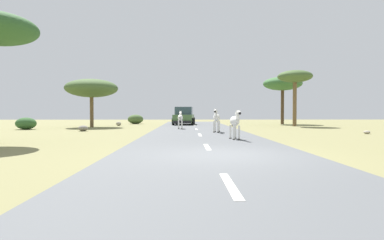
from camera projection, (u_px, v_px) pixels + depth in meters
The scene contains 15 objects.
ground_plane at pixel (223, 156), 9.52m from camera, with size 90.00×90.00×0.00m, color olive.
road at pixel (212, 155), 9.52m from camera, with size 6.00×64.00×0.05m, color #56595B.
lane_markings at pixel (215, 159), 8.52m from camera, with size 0.16×56.00×0.01m.
zebra_0 at pixel (216, 118), 19.87m from camera, with size 0.60×1.54×1.46m.
zebra_1 at pixel (180, 118), 23.96m from camera, with size 0.38×1.44×1.36m.
zebra_2 at pixel (235, 121), 14.74m from camera, with size 0.48×1.45×1.37m.
car_0 at pixel (184, 116), 31.98m from camera, with size 2.28×4.46×1.74m.
tree_1 at pixel (283, 84), 34.24m from camera, with size 4.06×4.06×5.00m.
tree_2 at pixel (295, 78), 29.20m from camera, with size 3.09×3.09×5.05m.
tree_3 at pixel (92, 88), 27.57m from camera, with size 4.42×4.42×4.09m.
bush_0 at pixel (26, 123), 23.93m from camera, with size 1.47×1.33×0.88m, color #2D5628.
bush_2 at pixel (136, 119), 35.05m from camera, with size 1.67×1.51×1.00m, color #425B2D.
rock_0 at pixel (83, 128), 21.84m from camera, with size 0.67×0.66×0.39m, color gray.
rock_1 at pixel (367, 132), 19.13m from camera, with size 0.38×0.38×0.20m, color #A89E8C.
rock_2 at pixel (119, 124), 30.36m from camera, with size 0.50×0.37×0.37m, color #A89E8C.
Camera 1 is at (-1.08, -9.47, 1.30)m, focal length 30.31 mm.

